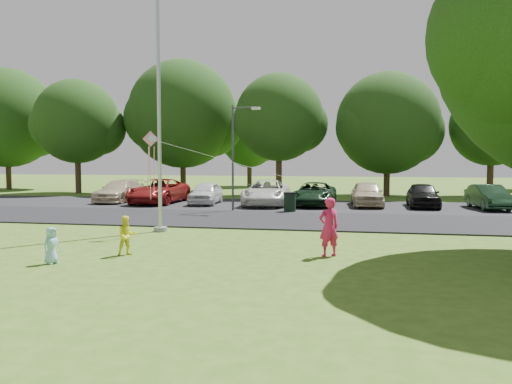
% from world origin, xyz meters
% --- Properties ---
extents(ground, '(120.00, 120.00, 0.00)m').
position_xyz_m(ground, '(0.00, 0.00, 0.00)').
color(ground, '#395E18').
rests_on(ground, ground).
extents(park_road, '(60.00, 6.00, 0.06)m').
position_xyz_m(park_road, '(0.00, 9.00, 0.03)').
color(park_road, black).
rests_on(park_road, ground).
extents(parking_strip, '(42.00, 7.00, 0.06)m').
position_xyz_m(parking_strip, '(0.00, 15.50, 0.03)').
color(parking_strip, black).
rests_on(parking_strip, ground).
extents(flagpole, '(0.50, 0.50, 10.00)m').
position_xyz_m(flagpole, '(-3.50, 5.00, 4.17)').
color(flagpole, '#B7BABF').
rests_on(flagpole, ground).
extents(street_lamp, '(1.51, 0.42, 5.40)m').
position_xyz_m(street_lamp, '(-2.22, 12.21, 3.25)').
color(street_lamp, '#3F3F44').
rests_on(street_lamp, ground).
extents(trash_can, '(0.64, 0.64, 1.02)m').
position_xyz_m(trash_can, '(0.50, 12.25, 0.51)').
color(trash_can, black).
rests_on(trash_can, ground).
extents(tree_row, '(64.35, 11.94, 10.88)m').
position_xyz_m(tree_row, '(1.59, 24.23, 5.71)').
color(tree_row, '#332316').
rests_on(tree_row, ground).
extents(horizon_trees, '(77.46, 7.20, 7.02)m').
position_xyz_m(horizon_trees, '(4.06, 33.88, 4.30)').
color(horizon_trees, '#332316').
rests_on(horizon_trees, ground).
extents(parked_cars, '(22.80, 5.39, 1.44)m').
position_xyz_m(parked_cars, '(-1.25, 15.47, 0.74)').
color(parked_cars, '#C6B793').
rests_on(parked_cars, ground).
extents(woman, '(0.72, 0.64, 1.65)m').
position_xyz_m(woman, '(2.91, 1.42, 0.83)').
color(woman, '#D51C52').
rests_on(woman, ground).
extents(child_yellow, '(0.70, 0.68, 1.13)m').
position_xyz_m(child_yellow, '(-2.71, 0.47, 0.56)').
color(child_yellow, yellow).
rests_on(child_yellow, ground).
extents(child_blue, '(0.46, 0.55, 0.96)m').
position_xyz_m(child_blue, '(-4.16, -0.92, 0.48)').
color(child_blue, '#8FC8DC').
rests_on(child_blue, ground).
extents(kite, '(6.62, 2.84, 2.41)m').
position_xyz_m(kite, '(-3.24, 3.93, 2.94)').
color(kite, pink).
rests_on(kite, ground).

